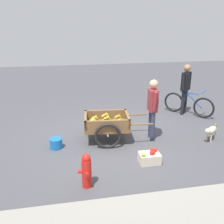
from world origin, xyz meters
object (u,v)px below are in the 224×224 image
at_px(vendor_person, 153,105).
at_px(mixed_fruit_crate, 150,158).
at_px(dog, 211,131).
at_px(plastic_bucket, 56,143).
at_px(fire_hydrant, 86,171).
at_px(cyclist_person, 186,85).
at_px(bicycle, 188,104).
at_px(fruit_cart, 107,124).

bearing_deg(vendor_person, mixed_fruit_crate, 69.67).
height_order(dog, plastic_bucket, dog).
relative_size(vendor_person, fire_hydrant, 2.33).
bearing_deg(cyclist_person, dog, 84.22).
height_order(vendor_person, bicycle, vendor_person).
distance_m(fire_hydrant, mixed_fruit_crate, 1.53).
distance_m(fruit_cart, plastic_bucket, 1.32).
relative_size(fire_hydrant, plastic_bucket, 2.24).
bearing_deg(cyclist_person, vendor_person, 44.20).
bearing_deg(plastic_bucket, vendor_person, -178.23).
bearing_deg(mixed_fruit_crate, plastic_bucket, -28.22).
bearing_deg(mixed_fruit_crate, vendor_person, -110.33).
bearing_deg(fruit_cart, mixed_fruit_crate, 119.76).
bearing_deg(cyclist_person, mixed_fruit_crate, 52.91).
xyz_separation_m(fruit_cart, plastic_bucket, (1.27, 0.19, -0.32)).
xyz_separation_m(cyclist_person, plastic_bucket, (4.07, 1.69, -0.85)).
xyz_separation_m(plastic_bucket, mixed_fruit_crate, (-1.99, 1.07, 0.00)).
relative_size(cyclist_person, fire_hydrant, 2.42).
height_order(fire_hydrant, plastic_bucket, fire_hydrant).
relative_size(fruit_cart, mixed_fruit_crate, 3.90).
distance_m(cyclist_person, fire_hydrant, 4.87).
xyz_separation_m(bicycle, mixed_fruit_crate, (2.19, 2.64, -0.23)).
distance_m(vendor_person, bicycle, 2.39).
bearing_deg(bicycle, plastic_bucket, 20.72).
relative_size(cyclist_person, mixed_fruit_crate, 3.68).
relative_size(fruit_cart, vendor_person, 1.10).
relative_size(cyclist_person, plastic_bucket, 5.42).
relative_size(bicycle, cyclist_person, 0.78).
bearing_deg(plastic_bucket, cyclist_person, -157.45).
bearing_deg(fire_hydrant, dog, -157.76).
xyz_separation_m(fruit_cart, cyclist_person, (-2.80, -1.50, 0.53)).
bearing_deg(dog, plastic_bucket, -4.52).
distance_m(fruit_cart, dog, 2.65).
height_order(fruit_cart, mixed_fruit_crate, fruit_cart).
bearing_deg(cyclist_person, fire_hydrant, 43.76).
bearing_deg(fire_hydrant, fruit_cart, -110.42).
bearing_deg(cyclist_person, plastic_bucket, 22.55).
bearing_deg(fruit_cart, cyclist_person, -151.86).
height_order(fruit_cart, fire_hydrant, fruit_cart).
bearing_deg(vendor_person, fire_hydrant, 43.34).
xyz_separation_m(fire_hydrant, plastic_bucket, (0.58, -1.65, -0.21)).
bearing_deg(fruit_cart, dog, 169.19).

